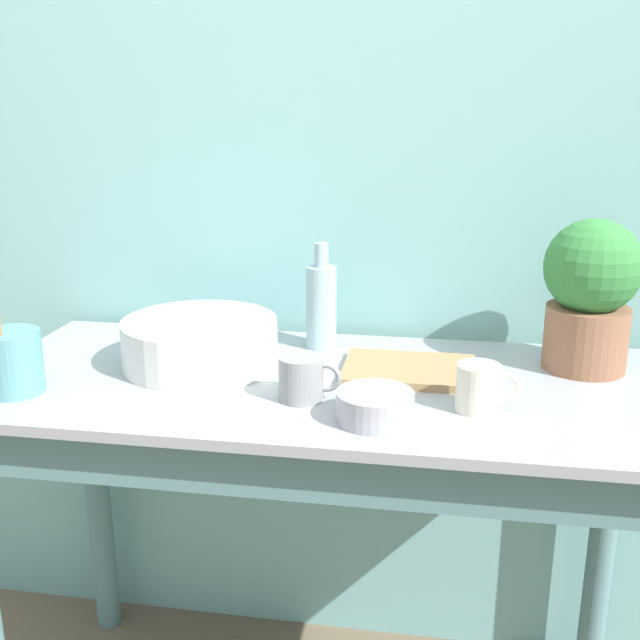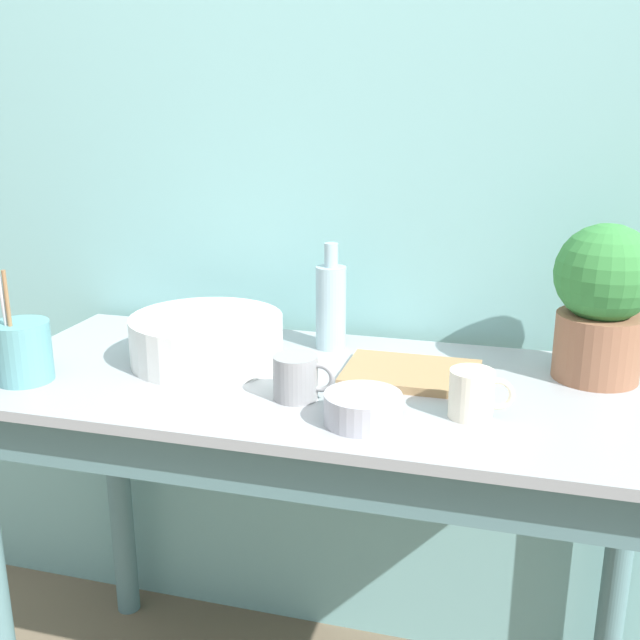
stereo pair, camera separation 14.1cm
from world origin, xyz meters
TOP-DOWN VIEW (x-y plane):
  - wall_back at (0.00, 0.64)m, footprint 6.00×0.05m
  - counter_table at (0.00, 0.27)m, footprint 1.33×0.59m
  - potted_plant at (0.51, 0.44)m, footprint 0.19×0.19m
  - bowl_wash_large at (-0.25, 0.34)m, footprint 0.31×0.31m
  - bottle_tall at (-0.03, 0.49)m, footprint 0.07×0.07m
  - mug_cream at (0.30, 0.19)m, footprint 0.11×0.08m
  - mug_grey at (-0.02, 0.19)m, footprint 0.11×0.08m
  - bowl_small_steel at (0.12, 0.12)m, footprint 0.13×0.13m
  - utensil_cup at (-0.55, 0.14)m, footprint 0.11×0.11m
  - tray_board at (0.17, 0.35)m, footprint 0.26×0.19m

SIDE VIEW (x-z plane):
  - counter_table at x=0.00m, z-range 0.24..1.07m
  - tray_board at x=0.17m, z-range 0.83..0.84m
  - bowl_small_steel at x=0.12m, z-range 0.83..0.88m
  - mug_grey at x=-0.02m, z-range 0.83..0.91m
  - mug_cream at x=0.30m, z-range 0.83..0.91m
  - bowl_wash_large at x=-0.25m, z-range 0.83..0.92m
  - utensil_cup at x=-0.55m, z-range 0.78..1.00m
  - bottle_tall at x=-0.03m, z-range 0.81..1.04m
  - potted_plant at x=0.51m, z-range 0.84..1.14m
  - wall_back at x=0.00m, z-range 0.00..2.40m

